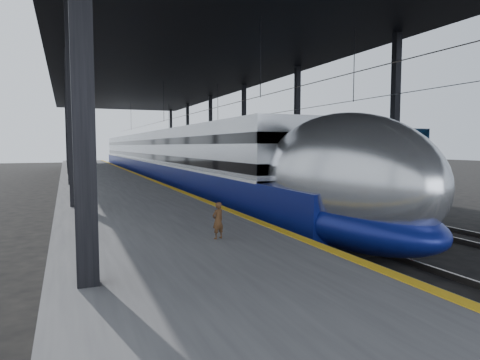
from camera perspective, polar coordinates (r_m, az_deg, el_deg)
ground at (r=14.21m, az=3.85°, el=-8.90°), size 160.00×160.00×0.00m
platform at (r=32.63m, az=-17.60°, el=-0.57°), size 6.00×80.00×1.00m
yellow_strip at (r=32.93m, az=-12.76°, el=0.46°), size 0.30×80.00×0.01m
rails at (r=34.24m, az=-4.12°, el=-0.84°), size 6.52×80.00×0.16m
canopy at (r=33.87m, az=-8.53°, el=14.40°), size 18.00×75.00×9.47m
tgv_train at (r=39.73m, az=-10.49°, el=2.77°), size 3.14×65.20×4.50m
second_train at (r=43.35m, az=-4.66°, el=2.91°), size 2.94×56.05×4.05m
child at (r=10.66m, az=-2.97°, el=-5.41°), size 0.39×0.33×0.92m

